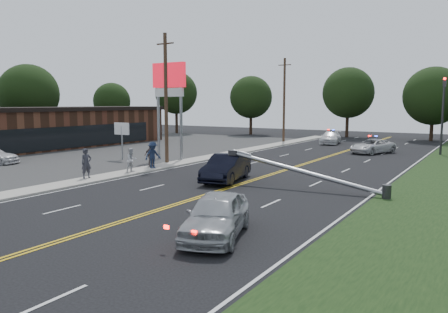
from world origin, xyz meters
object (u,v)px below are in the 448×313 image
Objects in this scene: pylon_sign at (169,87)px; crashed_sedan at (226,168)px; small_sign at (122,132)px; fallen_streetlight at (312,174)px; bystander_b at (132,160)px; bystander_d at (151,155)px; emergency_a at (372,146)px; waiting_sedan at (216,215)px; utility_pole_mid at (166,98)px; emergency_b at (331,138)px; bystander_a at (86,163)px; utility_pole_far at (284,100)px; bystander_c at (153,155)px; traffic_signal at (443,109)px.

pylon_sign is 12.20m from crashed_sedan.
small_sign is 18.68m from fallen_streetlight.
bystander_b is (2.40, -7.04, -5.06)m from pylon_sign.
bystander_d is (5.29, -2.43, -1.38)m from small_sign.
fallen_streetlight reaches higher than emergency_a.
emergency_a is (-1.60, 29.51, -0.12)m from waiting_sedan.
emergency_a is at bearing 53.07° from utility_pole_mid.
pylon_sign is at bearing 26.19° from bystander_b.
utility_pole_mid is 5.98× the size of bystander_d.
utility_pole_mid is at bearing -113.17° from emergency_b.
bystander_b is at bearing 175.69° from crashed_sedan.
small_sign is 9.86m from bystander_a.
bystander_b reaches higher than emergency_b.
pylon_sign is 22.92m from emergency_b.
fallen_streetlight is 1.88× the size of emergency_b.
bystander_a is (0.42, -30.26, -4.05)m from utility_pole_far.
bystander_b is at bearing -162.17° from bystander_c.
crashed_sedan is 27.43m from emergency_b.
fallen_streetlight is 5.59× the size of bystander_d.
bystander_c is at bearing 6.81° from bystander_b.
emergency_b is (5.40, 1.27, -4.36)m from utility_pole_far.
utility_pole_mid reaches higher than bystander_b.
utility_pole_far is 27.37m from bystander_b.
traffic_signal is 1.47× the size of emergency_a.
bystander_b is (-10.80, -20.87, 0.27)m from emergency_a.
waiting_sedan reaches higher than emergency_b.
pylon_sign reaches higher than crashed_sedan.
bystander_a is at bearing -169.07° from bystander_c.
bystander_c is (1.12, -2.92, -4.02)m from utility_pole_mid.
fallen_streetlight reaches higher than waiting_sedan.
bystander_c reaches higher than emergency_b.
emergency_b is (10.20, 23.27, -1.61)m from small_sign.
emergency_b is (-8.10, 36.95, -0.06)m from waiting_sedan.
small_sign is 25.46m from emergency_b.
emergency_a is 2.61× the size of bystander_a.
waiting_sedan is 2.76× the size of bystander_d.
emergency_b is at bearing 9.10° from bystander_c.
utility_pole_mid reaches higher than bystander_a.
traffic_signal reaches higher than fallen_streetlight.
pylon_sign is at bearing -139.61° from traffic_signal.
bystander_d is at bearing -24.65° from small_sign.
bystander_b is (-6.85, -1.00, 0.11)m from crashed_sedan.
pylon_sign is 1.61× the size of crashed_sedan.
bystander_b is 2.12m from bystander_c.
utility_pole_far is at bearing 9.68° from bystander_b.
waiting_sedan is 17.20m from bystander_d.
pylon_sign is 19.85m from emergency_a.
utility_pole_mid is 19.69m from waiting_sedan.
utility_pole_far is 2.09× the size of emergency_a.
crashed_sedan is (7.95, -26.04, -4.27)m from utility_pole_far.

